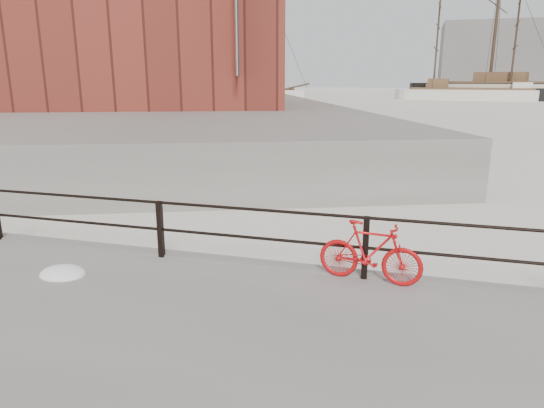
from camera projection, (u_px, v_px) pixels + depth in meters
The scene contains 10 objects.
far_quay at pixel (191, 94), 84.27m from camera, with size 24.00×150.00×1.80m, color gray.
bicycle at pixel (370, 252), 7.33m from camera, with size 1.57×0.24×0.95m, color red.
schooner_mid at pixel (469, 100), 81.10m from camera, with size 26.02×11.01×18.98m, color silver, non-canonical shape.
schooner_left at pixel (246, 99), 86.98m from camera, with size 23.28×10.58×17.79m, color silver, non-canonical shape.
workboat_near at pixel (134, 116), 46.30m from camera, with size 10.99×3.66×7.00m, color black, non-canonical shape.
workboat_far at pixel (186, 108), 59.05m from camera, with size 11.50×3.97×7.00m, color black, non-canonical shape.
apartment_cream at pixel (171, 16), 71.56m from camera, with size 20.00×15.00×21.20m, color beige.
apartment_grey at pixel (181, 25), 92.49m from camera, with size 22.00×15.00×23.20m, color gray.
apartment_brick at pixel (188, 40), 114.87m from camera, with size 24.00×15.00×21.20m, color brown.
industrial_west at pixel (503, 58), 129.82m from camera, with size 32.00×18.00×18.00m, color gray.
Camera 1 is at (-2.97, -7.31, 3.36)m, focal length 32.00 mm.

